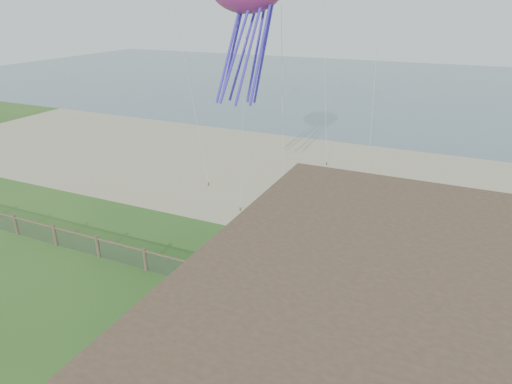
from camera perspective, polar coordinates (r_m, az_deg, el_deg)
ground at (r=18.39m, az=-17.65°, el=-20.59°), size 160.00×160.00×0.00m
sand_beach at (r=35.11m, az=6.47°, el=2.00°), size 72.00×20.00×0.02m
ocean at (r=76.98m, az=17.26°, el=12.45°), size 160.00×68.00×0.02m
chainlink_fence at (r=21.75m, az=-7.29°, el=-10.23°), size 36.20×0.20×1.25m
picnic_table at (r=18.13m, az=-7.30°, el=-18.48°), size 2.02×1.56×0.82m
octopus_kite at (r=22.85m, az=-1.18°, el=20.14°), size 4.37×3.68×7.67m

